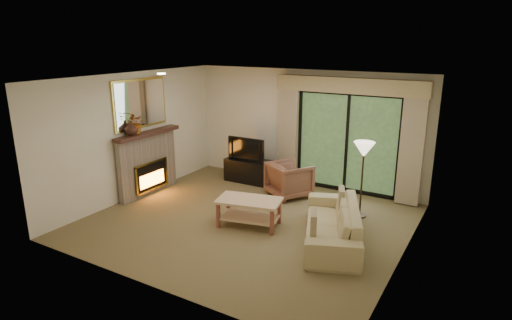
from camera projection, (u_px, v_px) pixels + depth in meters
The scene contains 22 objects.
floor at pixel (248, 221), 7.89m from camera, with size 5.50×5.50×0.00m, color brown.
ceiling at pixel (247, 79), 7.17m from camera, with size 5.50×5.50×0.00m, color silver.
wall_back at pixel (305, 128), 9.61m from camera, with size 5.00×5.00×0.00m, color #FAEBCE.
wall_front at pixel (145, 197), 5.46m from camera, with size 5.00×5.00×0.00m, color #FAEBCE.
wall_left at pixel (135, 136), 8.87m from camera, with size 5.00×5.00×0.00m, color #FAEBCE.
wall_right at pixel (409, 178), 6.20m from camera, with size 5.00×5.00×0.00m, color #FAEBCE.
fireplace at pixel (148, 163), 9.15m from camera, with size 0.24×1.70×1.37m, color gray, non-canonical shape.
mirror at pixel (140, 103), 8.84m from camera, with size 0.07×1.45×1.02m, color gold, non-canonical shape.
sliding_door at pixel (347, 143), 9.13m from camera, with size 2.26×0.10×2.16m, color black, non-canonical shape.
curtain_left at pixel (288, 132), 9.67m from camera, with size 0.45×0.18×2.35m, color tan.
curtain_right at pixel (412, 147), 8.36m from camera, with size 0.45×0.18×2.35m, color tan.
cornice at pixel (349, 85), 8.72m from camera, with size 3.20×0.24×0.32m, color tan.
media_console at pixel (248, 170), 10.01m from camera, with size 1.06×0.48×0.53m, color black.
tv at pixel (248, 148), 9.86m from camera, with size 0.93×0.12×0.54m, color black.
armchair at pixel (289, 179), 9.05m from camera, with size 0.79×0.81×0.74m, color brown.
sofa at pixel (332, 223), 7.06m from camera, with size 2.15×0.84×0.63m, color tan.
pillow_near at pixel (314, 223), 6.52m from camera, with size 0.10×0.37×0.37m, color brown.
pillow_far at pixel (341, 198), 7.55m from camera, with size 0.10×0.37×0.37m, color brown.
coffee_table at pixel (249, 213), 7.64m from camera, with size 1.12×0.62×0.50m, color #D8AF84, non-canonical shape.
floor_lamp at pixel (362, 180), 7.92m from camera, with size 0.39×0.39×1.44m, color #FFEACA, non-canonical shape.
vase at pixel (131, 128), 8.57m from camera, with size 0.27×0.27×0.28m, color #3D2018.
branches at pixel (136, 123), 8.65m from camera, with size 0.41×0.35×0.45m, color #A95A13.
Camera 1 is at (3.81, -6.20, 3.26)m, focal length 30.00 mm.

